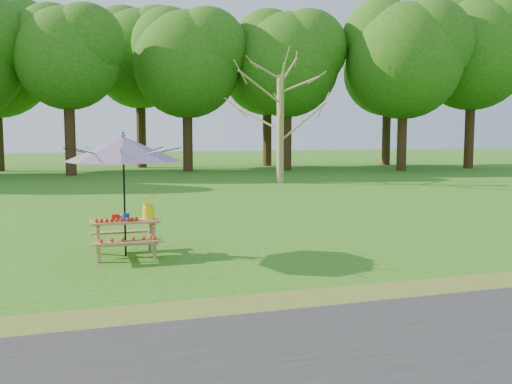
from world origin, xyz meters
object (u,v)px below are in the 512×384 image
object	(u,v)px
patio_umbrella	(123,149)
flower_bucket	(149,205)
picnic_table	(125,239)
bare_tree	(281,30)

from	to	relation	value
patio_umbrella	flower_bucket	size ratio (longest dim) A/B	4.80
picnic_table	bare_tree	bearing A→B (deg)	59.76
bare_tree	flower_bucket	bearing A→B (deg)	-118.91
flower_bucket	patio_umbrella	bearing A→B (deg)	-176.78
bare_tree	picnic_table	xyz separation A→B (m)	(-7.90, -13.56, -6.39)
picnic_table	patio_umbrella	bearing A→B (deg)	84.81
bare_tree	patio_umbrella	distance (m)	16.40
bare_tree	patio_umbrella	world-z (taller)	bare_tree
picnic_table	patio_umbrella	size ratio (longest dim) A/B	0.57
picnic_table	patio_umbrella	distance (m)	1.62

